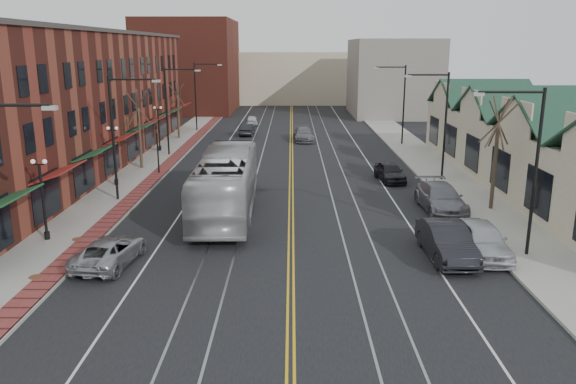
{
  "coord_description": "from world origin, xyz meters",
  "views": [
    {
      "loc": [
        0.02,
        -19.79,
        9.94
      ],
      "look_at": [
        -0.18,
        10.8,
        2.0
      ],
      "focal_mm": 35.0,
      "sensor_mm": 36.0,
      "label": 1
    }
  ],
  "objects_px": {
    "parked_suv": "(110,251)",
    "parked_car_a": "(482,239)",
    "parked_car_c": "(441,198)",
    "parked_car_b": "(447,241)",
    "parked_car_d": "(390,172)",
    "transit_bus": "(226,183)"
  },
  "relations": [
    {
      "from": "transit_bus",
      "to": "parked_suv",
      "type": "bearing_deg",
      "value": 60.75
    },
    {
      "from": "parked_car_b",
      "to": "parked_suv",
      "type": "bearing_deg",
      "value": -178.45
    },
    {
      "from": "transit_bus",
      "to": "parked_car_d",
      "type": "relative_size",
      "value": 3.17
    },
    {
      "from": "parked_car_b",
      "to": "parked_car_d",
      "type": "distance_m",
      "value": 16.1
    },
    {
      "from": "parked_suv",
      "to": "parked_car_a",
      "type": "distance_m",
      "value": 17.83
    },
    {
      "from": "parked_suv",
      "to": "parked_car_d",
      "type": "relative_size",
      "value": 1.13
    },
    {
      "from": "parked_suv",
      "to": "parked_car_c",
      "type": "bearing_deg",
      "value": -145.93
    },
    {
      "from": "transit_bus",
      "to": "parked_suv",
      "type": "relative_size",
      "value": 2.82
    },
    {
      "from": "parked_car_d",
      "to": "parked_suv",
      "type": "bearing_deg",
      "value": -139.73
    },
    {
      "from": "parked_car_a",
      "to": "parked_car_c",
      "type": "relative_size",
      "value": 0.86
    },
    {
      "from": "parked_suv",
      "to": "parked_car_b",
      "type": "relative_size",
      "value": 0.91
    },
    {
      "from": "transit_bus",
      "to": "parked_car_c",
      "type": "distance_m",
      "value": 13.3
    },
    {
      "from": "parked_suv",
      "to": "parked_car_b",
      "type": "xyz_separation_m",
      "value": [
        15.98,
        0.94,
        0.2
      ]
    },
    {
      "from": "parked_car_a",
      "to": "parked_car_d",
      "type": "height_order",
      "value": "parked_car_a"
    },
    {
      "from": "transit_bus",
      "to": "parked_car_b",
      "type": "distance_m",
      "value": 13.76
    },
    {
      "from": "parked_car_d",
      "to": "parked_car_b",
      "type": "bearing_deg",
      "value": -96.56
    },
    {
      "from": "parked_suv",
      "to": "parked_car_d",
      "type": "distance_m",
      "value": 23.36
    },
    {
      "from": "transit_bus",
      "to": "parked_suv",
      "type": "height_order",
      "value": "transit_bus"
    },
    {
      "from": "parked_car_a",
      "to": "parked_car_b",
      "type": "distance_m",
      "value": 1.83
    },
    {
      "from": "transit_bus",
      "to": "parked_car_a",
      "type": "bearing_deg",
      "value": 150.22
    },
    {
      "from": "parked_suv",
      "to": "parked_car_a",
      "type": "xyz_separation_m",
      "value": [
        17.78,
        1.28,
        0.18
      ]
    },
    {
      "from": "transit_bus",
      "to": "parked_suv",
      "type": "xyz_separation_m",
      "value": [
        -4.53,
        -8.5,
        -1.21
      ]
    }
  ]
}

